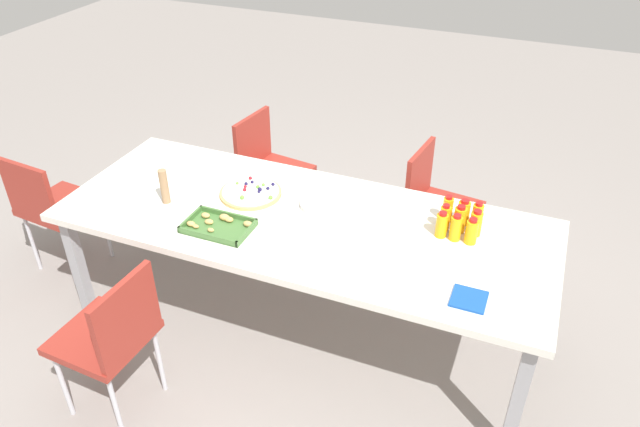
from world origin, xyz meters
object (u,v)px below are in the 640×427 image
Objects in this scene: juice_bottle_6 at (472,231)px; napkin_stack at (469,299)px; juice_bottle_0 at (477,215)px; fruit_pizza at (251,193)px; chair_near_left at (435,201)px; juice_bottle_4 at (460,219)px; chair_far_right at (112,333)px; plate_stack at (320,204)px; party_table at (303,227)px; juice_bottle_5 at (445,218)px; juice_bottle_8 at (442,225)px; juice_bottle_3 at (476,223)px; cardboard_tube at (164,186)px; juice_bottle_1 at (464,212)px; juice_bottle_7 at (456,228)px; juice_bottle_2 at (448,209)px; snack_tray at (218,225)px; chair_end at (50,204)px; chair_near_right at (268,164)px.

juice_bottle_6 is 0.92× the size of napkin_stack.
fruit_pizza is (1.19, 0.16, -0.05)m from juice_bottle_0.
chair_near_left is 5.64× the size of juice_bottle_4.
napkin_stack is (-0.07, 0.57, -0.06)m from juice_bottle_0.
chair_far_right is 1.61m from napkin_stack.
chair_near_left is 0.88m from plate_stack.
juice_bottle_5 is (-0.69, -0.18, 0.12)m from party_table.
plate_stack is at bearing -2.07° from juice_bottle_8.
juice_bottle_3 is 1.62m from cardboard_tube.
juice_bottle_1 is 0.98× the size of juice_bottle_7.
juice_bottle_2 reaches higher than juice_bottle_7.
plate_stack is (-0.39, -0.03, 0.00)m from fruit_pizza.
juice_bottle_0 is at bearing -151.13° from juice_bottle_5.
juice_bottle_5 is 1.14m from snack_tray.
party_table is 18.14× the size of juice_bottle_5.
juice_bottle_1 is 1.14m from fruit_pizza.
juice_bottle_4 is (-2.41, -0.29, 0.32)m from chair_end.
juice_bottle_1 is 0.94× the size of juice_bottle_4.
napkin_stack is at bearing 113.94° from juice_bottle_5.
chair_near_right is 5.99× the size of juice_bottle_1.
chair_near_left is 3.99× the size of plate_stack.
juice_bottle_3 is at bearing -176.31° from plate_stack.
party_table is 18.44× the size of juice_bottle_8.
chair_far_right is at bearing 76.82° from fruit_pizza.
juice_bottle_1 reaches higher than fruit_pizza.
juice_bottle_5 is at bearing 92.73° from juice_bottle_2.
chair_far_right is 0.82m from cardboard_tube.
chair_end is at bearing 6.85° from juice_bottle_5.
juice_bottle_0 is 0.21m from juice_bottle_8.
plate_stack is (-0.04, -0.14, 0.07)m from party_table.
snack_tray is 1.73× the size of cardboard_tube.
juice_bottle_8 is at bearing 0.02° from juice_bottle_6.
juice_bottle_7 is 0.42× the size of snack_tray.
chair_near_right and chair_near_left have the same top height.
juice_bottle_2 reaches higher than chair_end.
chair_near_right is 2.45× the size of fruit_pizza.
juice_bottle_7 is at bearing 25.66° from chair_near_left.
juice_bottle_3 is 1.28m from snack_tray.
fruit_pizza is at bearing 0.30° from juice_bottle_7.
napkin_stack is 1.66m from cardboard_tube.
juice_bottle_0 is 0.58m from napkin_stack.
juice_bottle_7 is at bearing -51.17° from chair_far_right.
chair_end is (1.01, 0.95, 0.00)m from chair_near_right.
juice_bottle_8 is 0.71× the size of cardboard_tube.
party_table is 17.06× the size of napkin_stack.
plate_stack is at bearing -175.50° from fruit_pizza.
chair_end is 5.64× the size of juice_bottle_4.
party_table is at bearing 8.82° from chair_end.
chair_end is at bearing -2.18° from cardboard_tube.
juice_bottle_4 is 1.04× the size of juice_bottle_7.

